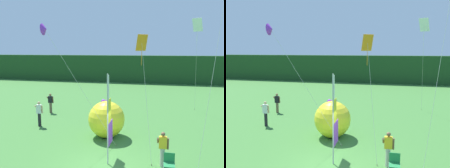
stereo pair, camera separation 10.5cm
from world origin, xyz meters
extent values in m
plane|color=#3D7533|center=(0.00, 0.00, 0.00)|extent=(120.00, 120.00, 0.00)
cube|color=#1E421E|center=(0.00, 28.79, 2.19)|extent=(80.00, 2.40, 4.39)
cylinder|color=#B7B7BC|center=(-0.02, 0.16, 2.17)|extent=(0.06, 0.06, 4.33)
cube|color=purple|center=(-0.02, 0.67, 1.36)|extent=(0.02, 0.97, 1.16)
cube|color=yellow|center=(-0.02, 0.49, 2.51)|extent=(0.02, 0.60, 1.16)
cube|color=white|center=(-0.02, 0.30, 3.67)|extent=(0.02, 0.23, 1.16)
cylinder|color=#B7B2A3|center=(2.52, 0.50, 0.44)|extent=(0.22, 0.22, 0.88)
cube|color=yellow|center=(2.52, 0.50, 1.16)|extent=(0.36, 0.20, 0.55)
sphere|color=brown|center=(2.52, 0.50, 1.56)|extent=(0.20, 0.20, 0.20)
cylinder|color=brown|center=(2.29, 0.57, 1.21)|extent=(0.09, 0.48, 0.42)
cylinder|color=brown|center=(2.75, 0.51, 1.11)|extent=(0.09, 0.14, 0.56)
cylinder|color=black|center=(-6.07, 4.56, 0.47)|extent=(0.22, 0.22, 0.94)
cube|color=white|center=(-6.07, 4.56, 1.25)|extent=(0.36, 0.20, 0.62)
sphere|color=tan|center=(-6.07, 4.56, 1.68)|extent=(0.20, 0.20, 0.20)
cylinder|color=tan|center=(-6.30, 4.63, 1.33)|extent=(0.09, 0.48, 0.42)
cylinder|color=tan|center=(-5.84, 4.57, 1.23)|extent=(0.09, 0.14, 0.56)
cylinder|color=brown|center=(-6.96, 8.01, 0.44)|extent=(0.22, 0.22, 0.88)
cube|color=black|center=(-6.96, 8.01, 1.17)|extent=(0.36, 0.20, 0.58)
sphere|color=brown|center=(-6.96, 8.01, 1.57)|extent=(0.20, 0.20, 0.20)
cylinder|color=brown|center=(-7.19, 8.07, 1.23)|extent=(0.09, 0.48, 0.42)
cylinder|color=brown|center=(-6.73, 8.02, 1.13)|extent=(0.09, 0.14, 0.56)
sphere|color=yellow|center=(-0.93, 3.57, 1.13)|extent=(2.27, 2.27, 2.27)
sphere|color=blue|center=(-1.00, 4.25, 2.04)|extent=(0.32, 0.32, 0.32)
sphere|color=purple|center=(-1.24, 4.03, 2.12)|extent=(0.32, 0.32, 0.32)
sphere|color=purple|center=(-0.92, 4.06, 2.15)|extent=(0.32, 0.32, 0.32)
cylinder|color=#BCBCC1|center=(2.57, 0.05, 0.21)|extent=(0.03, 0.03, 0.42)
cylinder|color=#BCBCC1|center=(3.05, 0.05, 0.21)|extent=(0.03, 0.03, 0.42)
cube|color=#237F42|center=(2.81, -0.19, 0.43)|extent=(0.48, 0.48, 0.03)
cube|color=#237F42|center=(2.81, 0.05, 0.67)|extent=(0.48, 0.03, 0.44)
cylinder|color=brown|center=(5.23, 11.82, 0.04)|extent=(0.03, 0.03, 0.08)
cylinder|color=silver|center=(5.06, 10.86, 3.66)|extent=(0.36, 1.94, 7.32)
cube|color=white|center=(4.89, 9.90, 7.31)|extent=(0.85, 0.72, 1.01)
cylinder|color=white|center=(4.89, 9.90, 6.43)|extent=(0.02, 0.02, 0.70)
cylinder|color=brown|center=(2.03, 0.43, 0.04)|extent=(0.03, 0.03, 0.08)
cylinder|color=silver|center=(1.69, 1.08, 2.87)|extent=(0.71, 1.31, 5.75)
cube|color=orange|center=(1.34, 1.72, 5.74)|extent=(0.59, 0.54, 0.80)
cylinder|color=orange|center=(1.34, 1.72, 4.98)|extent=(0.02, 0.02, 0.70)
cylinder|color=brown|center=(-0.06, 2.33, 0.04)|extent=(0.03, 0.03, 0.08)
cylinder|color=silver|center=(-1.85, 1.80, 3.23)|extent=(3.59, 1.07, 6.46)
cone|color=purple|center=(-3.64, 1.27, 6.45)|extent=(0.30, 0.63, 0.63)
cylinder|color=silver|center=(4.55, 0.10, 5.79)|extent=(1.35, 1.52, 11.59)
camera|label=1|loc=(2.50, -10.20, 5.43)|focal=38.08mm
camera|label=2|loc=(2.60, -10.18, 5.43)|focal=38.08mm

